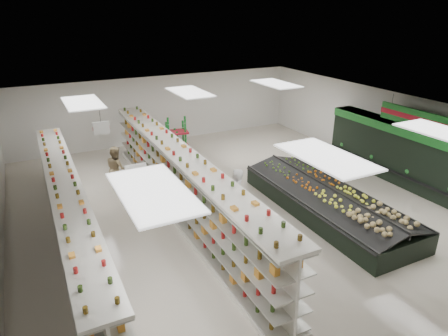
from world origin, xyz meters
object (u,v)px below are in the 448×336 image
gondola_left (70,218)px  shopper_background (117,168)px  soda_endcap (176,133)px  produce_island (326,200)px  shopper_main (236,197)px  gondola_center (180,185)px

gondola_left → shopper_background: (2.00, 3.24, -0.07)m
soda_endcap → shopper_background: (-3.56, -3.42, 0.13)m
produce_island → shopper_main: (-2.94, 0.73, 0.46)m
gondola_center → shopper_main: 1.88m
gondola_left → gondola_center: bearing=8.4°
soda_endcap → shopper_main: size_ratio=0.78×
gondola_center → shopper_background: size_ratio=7.53×
soda_endcap → shopper_main: 7.63m
soda_endcap → shopper_background: size_ratio=0.86×
gondola_left → soda_endcap: (5.56, 6.66, -0.20)m
gondola_center → shopper_background: bearing=117.3°
gondola_left → produce_island: size_ratio=1.72×
gondola_left → soda_endcap: 8.68m
shopper_background → gondola_left: bearing=139.5°
shopper_main → gondola_center: bearing=-86.1°
shopper_background → produce_island: bearing=-139.9°
gondola_left → shopper_main: 4.76m
shopper_main → shopper_background: (-2.67, 4.15, -0.08)m
produce_island → shopper_background: bearing=139.0°
gondola_left → shopper_main: size_ratio=6.17×
produce_island → shopper_main: 3.07m
gondola_left → shopper_main: (4.67, -0.91, 0.02)m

